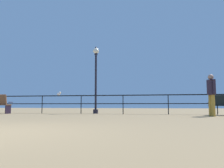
# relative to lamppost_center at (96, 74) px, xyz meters

# --- Properties ---
(pier_railing) EXTENTS (20.40, 0.05, 0.98)m
(pier_railing) POSITION_rel_lamppost_center_xyz_m (0.42, -0.34, -1.39)
(pier_railing) COLOR black
(pier_railing) RESTS_ON ground_plane
(lamppost_center) EXTENTS (0.32, 0.32, 3.71)m
(lamppost_center) POSITION_rel_lamppost_center_xyz_m (0.00, 0.00, 0.00)
(lamppost_center) COLOR black
(lamppost_center) RESTS_ON ground_plane
(person_by_bench) EXTENTS (0.33, 0.52, 1.71)m
(person_by_bench) POSITION_rel_lamppost_center_xyz_m (5.45, -2.10, -1.15)
(person_by_bench) COLOR #AF832D
(person_by_bench) RESTS_ON ground_plane
(seagull_on_rail) EXTENTS (0.38, 0.29, 0.20)m
(seagull_on_rail) POSITION_rel_lamppost_center_xyz_m (-1.99, -0.35, -1.05)
(seagull_on_rail) COLOR white
(seagull_on_rail) RESTS_ON pier_railing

